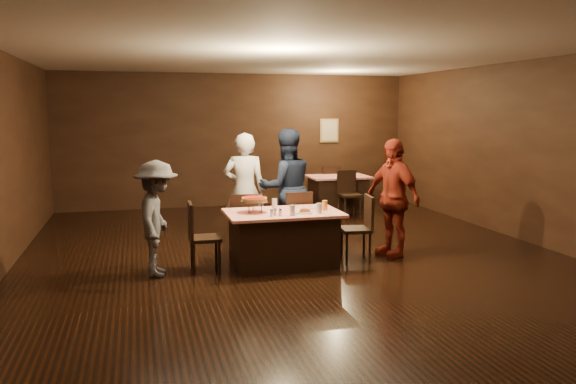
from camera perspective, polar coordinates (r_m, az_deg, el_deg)
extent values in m
plane|color=black|center=(8.31, 1.09, -6.89)|extent=(10.00, 10.00, 0.00)
cube|color=silver|center=(8.07, 1.15, 14.15)|extent=(8.00, 10.00, 0.04)
cube|color=black|center=(12.92, -5.14, 5.26)|extent=(8.00, 0.04, 3.00)
cube|color=black|center=(3.58, 24.21, -3.37)|extent=(8.00, 0.04, 3.00)
cube|color=black|center=(9.94, 23.88, 3.68)|extent=(0.04, 10.00, 3.00)
cube|color=tan|center=(13.44, 4.20, 6.24)|extent=(0.46, 0.03, 0.56)
cube|color=beige|center=(13.42, 4.24, 6.24)|extent=(0.38, 0.01, 0.48)
cube|color=red|center=(7.95, -0.50, -4.73)|extent=(1.60, 1.00, 0.77)
cube|color=red|center=(12.25, 5.10, -0.14)|extent=(1.30, 0.90, 0.77)
cube|color=black|center=(8.56, -4.37, -3.20)|extent=(0.51, 0.51, 0.95)
cube|color=black|center=(8.74, 0.79, -2.93)|extent=(0.42, 0.42, 0.95)
cube|color=black|center=(7.73, -8.43, -4.52)|extent=(0.43, 0.43, 0.95)
cube|color=black|center=(8.27, 6.91, -3.64)|extent=(0.48, 0.48, 0.95)
cube|color=black|center=(11.59, 6.30, -0.19)|extent=(0.43, 0.43, 0.95)
cube|color=black|center=(12.80, 4.17, 0.64)|extent=(0.42, 0.42, 0.95)
imported|color=silver|center=(8.98, -4.42, 0.19)|extent=(0.76, 0.59, 1.83)
imported|color=#151E34|center=(9.03, -0.19, 0.44)|extent=(0.95, 0.76, 1.89)
imported|color=#505054|center=(7.60, -13.17, -2.63)|extent=(0.72, 1.07, 1.53)
imported|color=maroon|center=(8.54, 10.58, -0.56)|extent=(0.73, 1.12, 1.77)
cylinder|color=black|center=(7.91, -3.58, -1.41)|extent=(0.01, 0.01, 0.15)
cylinder|color=black|center=(7.75, -3.98, -1.62)|extent=(0.01, 0.01, 0.15)
cylinder|color=black|center=(7.79, -2.73, -1.57)|extent=(0.01, 0.01, 0.15)
cylinder|color=silver|center=(7.80, -3.44, -0.95)|extent=(0.38, 0.38, 0.01)
cylinder|color=#B27233|center=(7.80, -3.44, -0.74)|extent=(0.35, 0.35, 0.05)
cylinder|color=#A5140C|center=(7.80, -3.44, -0.53)|extent=(0.30, 0.30, 0.01)
cylinder|color=white|center=(7.77, 1.62, -2.09)|extent=(0.25, 0.25, 0.01)
cylinder|color=#B27233|center=(7.76, 1.62, -1.89)|extent=(0.18, 0.18, 0.04)
cylinder|color=#A5140C|center=(7.76, 1.62, -1.72)|extent=(0.14, 0.14, 0.01)
cylinder|color=white|center=(8.17, 2.97, -1.59)|extent=(0.25, 0.25, 0.01)
cylinder|color=silver|center=(7.59, 0.44, -1.86)|extent=(0.08, 0.08, 0.14)
cylinder|color=silver|center=(7.75, 3.19, -1.65)|extent=(0.08, 0.08, 0.14)
cylinder|color=#BF7F26|center=(7.98, 3.76, -1.37)|extent=(0.08, 0.08, 0.14)
cylinder|color=silver|center=(8.14, -1.38, -1.17)|extent=(0.08, 0.08, 0.14)
cylinder|color=silver|center=(7.58, -1.34, -2.10)|extent=(0.04, 0.04, 0.08)
cylinder|color=silver|center=(7.58, -1.34, -1.76)|extent=(0.05, 0.05, 0.02)
cylinder|color=silver|center=(7.55, -0.80, -2.14)|extent=(0.04, 0.04, 0.08)
cylinder|color=silver|center=(7.54, -0.80, -1.80)|extent=(0.05, 0.05, 0.02)
cylinder|color=silver|center=(7.52, -1.69, -2.18)|extent=(0.04, 0.04, 0.08)
cylinder|color=silver|center=(7.51, -1.69, -1.85)|extent=(0.05, 0.05, 0.02)
cube|color=white|center=(7.95, 1.59, -1.88)|extent=(0.19, 0.19, 0.01)
cube|color=white|center=(7.79, -1.47, -2.10)|extent=(0.21, 0.21, 0.01)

